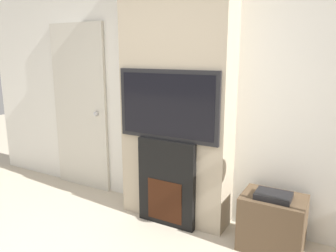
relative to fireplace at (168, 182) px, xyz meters
The scene contains 6 objects.
wall_back 0.98m from the fireplace, 90.00° to the left, with size 6.00×0.06×2.70m.
chimney_breast 0.93m from the fireplace, 90.00° to the left, with size 1.13×0.34×2.70m.
fireplace is the anchor object (origin of this frame).
television 0.78m from the fireplace, 90.00° to the right, with size 1.05×0.07×0.67m.
media_stand 1.04m from the fireplace, ahead, with size 0.54×0.39×0.54m.
entry_door 1.59m from the fireplace, 167.62° to the left, with size 0.83×0.09×2.06m.
Camera 1 is at (1.50, -1.02, 1.71)m, focal length 35.00 mm.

